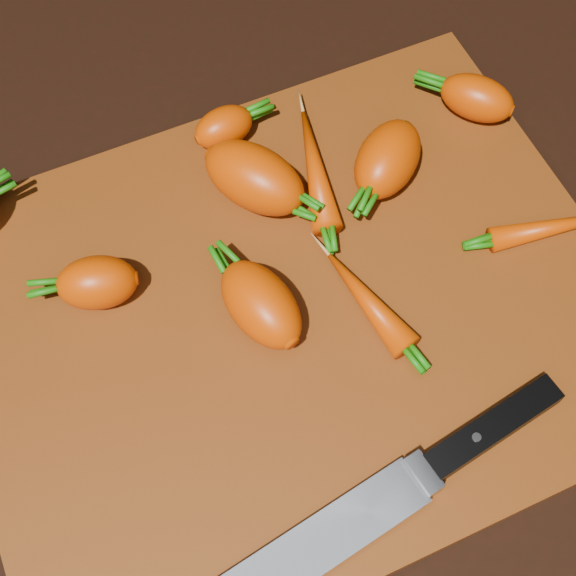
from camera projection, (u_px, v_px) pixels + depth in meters
name	position (u px, v px, depth m)	size (l,w,h in m)	color
ground	(293.00, 319.00, 0.62)	(2.00, 2.00, 0.01)	black
cutting_board	(293.00, 313.00, 0.62)	(0.50, 0.40, 0.01)	#79340A
carrot_1	(97.00, 283.00, 0.60)	(0.06, 0.04, 0.04)	#E24401
carrot_2	(254.00, 178.00, 0.63)	(0.09, 0.05, 0.05)	#E24401
carrot_3	(261.00, 304.00, 0.59)	(0.08, 0.05, 0.05)	#E24401
carrot_4	(388.00, 159.00, 0.64)	(0.08, 0.05, 0.05)	#E24401
carrot_5	(224.00, 127.00, 0.67)	(0.05, 0.03, 0.03)	#E24401
carrot_6	(477.00, 98.00, 0.68)	(0.06, 0.04, 0.04)	#E24401
carrot_7	(315.00, 168.00, 0.65)	(0.12, 0.02, 0.02)	#E24401
carrot_8	(560.00, 226.00, 0.63)	(0.11, 0.02, 0.02)	#E24401
carrot_9	(367.00, 301.00, 0.60)	(0.10, 0.02, 0.02)	#E24401
knife	(322.00, 542.00, 0.52)	(0.31, 0.07, 0.02)	gray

